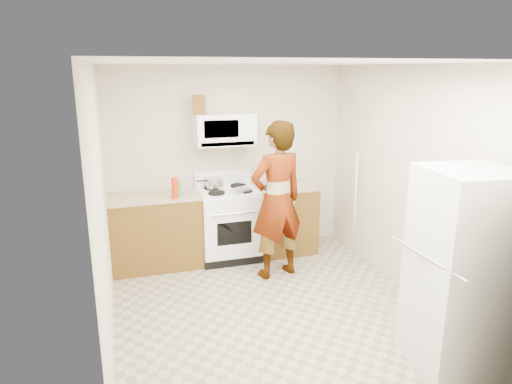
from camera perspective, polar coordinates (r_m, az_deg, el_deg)
name	(u,v)px	position (r m, az deg, el deg)	size (l,w,h in m)	color
floor	(272,309)	(4.97, 1.97, -14.36)	(3.60, 3.60, 0.00)	gray
back_wall	(229,161)	(6.16, -3.38, 3.91)	(3.20, 0.02, 2.50)	beige
right_wall	(411,183)	(5.22, 18.84, 1.07)	(0.02, 3.60, 2.50)	beige
cabinet_left	(156,232)	(5.93, -12.39, -4.91)	(1.12, 0.62, 0.90)	brown
counter_left	(154,196)	(5.79, -12.65, -0.55)	(1.14, 0.64, 0.04)	tan
cabinet_right	(283,219)	(6.28, 3.43, -3.42)	(0.80, 0.62, 0.90)	brown
counter_right	(284,186)	(6.15, 3.50, 0.71)	(0.82, 0.64, 0.04)	tan
gas_range	(228,222)	(6.05, -3.49, -3.82)	(0.76, 0.65, 1.13)	white
microwave	(224,129)	(5.89, -3.98, 7.82)	(0.76, 0.38, 0.40)	white
person	(277,201)	(5.38, 2.62, -1.08)	(0.69, 0.45, 1.89)	tan
fridge	(462,271)	(4.13, 24.38, -8.99)	(0.70, 0.70, 1.70)	#BBBAB6
kettle	(279,177)	(6.20, 2.90, 1.88)	(0.15, 0.15, 0.19)	white
jug	(199,105)	(5.76, -7.08, 10.77)	(0.14, 0.14, 0.24)	brown
saucepan	(214,183)	(5.96, -5.21, 1.14)	(0.22, 0.22, 0.12)	silver
tray	(242,190)	(5.80, -1.81, 0.23)	(0.25, 0.16, 0.05)	white
bottle_spray	(175,188)	(5.56, -10.13, 0.49)	(0.08, 0.08, 0.26)	red
bottle_hot_sauce	(174,191)	(5.60, -10.17, 0.10)	(0.05, 0.05, 0.17)	orange
bottle_green_cap	(178,189)	(5.63, -9.67, 0.40)	(0.06, 0.06, 0.20)	#219B1C
pot_lid	(193,193)	(5.80, -7.91, -0.07)	(0.25, 0.25, 0.01)	white
broom	(355,203)	(6.26, 12.31, -1.38)	(0.03, 0.03, 1.41)	white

